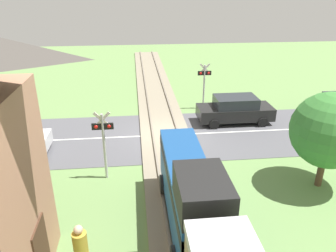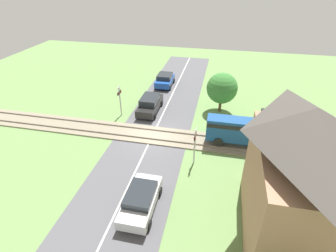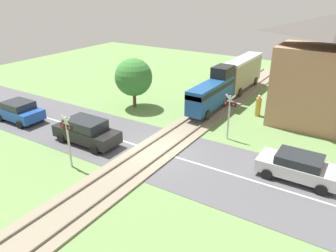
{
  "view_description": "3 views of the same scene",
  "coord_description": "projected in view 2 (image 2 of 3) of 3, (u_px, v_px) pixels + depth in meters",
  "views": [
    {
      "loc": [
        1.65,
        16.77,
        7.97
      ],
      "look_at": [
        0.0,
        1.42,
        1.2
      ],
      "focal_mm": 35.0,
      "sensor_mm": 36.0,
      "label": 1
    },
    {
      "loc": [
        18.87,
        5.46,
        13.0
      ],
      "look_at": [
        0.0,
        1.42,
        1.2
      ],
      "focal_mm": 28.0,
      "sensor_mm": 36.0,
      "label": 2
    },
    {
      "loc": [
        10.32,
        -14.84,
        9.62
      ],
      "look_at": [
        0.0,
        1.42,
        1.2
      ],
      "focal_mm": 35.0,
      "sensor_mm": 36.0,
      "label": 3
    }
  ],
  "objects": [
    {
      "name": "ground_plane",
      "position": [
        153.0,
        136.0,
        23.5
      ],
      "size": [
        60.0,
        60.0,
        0.0
      ],
      "primitive_type": "plane",
      "color": "#66894C"
    },
    {
      "name": "road_surface",
      "position": [
        153.0,
        136.0,
        23.5
      ],
      "size": [
        48.0,
        6.4,
        0.02
      ],
      "color": "#515156",
      "rests_on": "ground_plane"
    },
    {
      "name": "track_bed",
      "position": [
        153.0,
        135.0,
        23.47
      ],
      "size": [
        2.8,
        48.0,
        0.24
      ],
      "color": "gray",
      "rests_on": "ground_plane"
    },
    {
      "name": "train",
      "position": [
        294.0,
        133.0,
        20.47
      ],
      "size": [
        1.58,
        13.26,
        3.18
      ],
      "color": "navy",
      "rests_on": "track_bed"
    },
    {
      "name": "car_near_crossing",
      "position": [
        150.0,
        104.0,
        27.01
      ],
      "size": [
        4.55,
        1.95,
        1.67
      ],
      "color": "black",
      "rests_on": "ground_plane"
    },
    {
      "name": "car_far_side",
      "position": [
        141.0,
        199.0,
        16.07
      ],
      "size": [
        4.14,
        1.96,
        1.43
      ],
      "color": "silver",
      "rests_on": "ground_plane"
    },
    {
      "name": "car_behind_queue",
      "position": [
        165.0,
        80.0,
        32.89
      ],
      "size": [
        3.77,
        2.03,
        1.55
      ],
      "color": "#1E4CA8",
      "rests_on": "ground_plane"
    },
    {
      "name": "crossing_signal_west_approach",
      "position": [
        120.0,
        97.0,
        25.71
      ],
      "size": [
        0.9,
        0.18,
        3.15
      ],
      "color": "#B7B7B7",
      "rests_on": "ground_plane"
    },
    {
      "name": "crossing_signal_east_approach",
      "position": [
        195.0,
        142.0,
        19.2
      ],
      "size": [
        0.9,
        0.18,
        3.15
      ],
      "color": "#B7B7B7",
      "rests_on": "ground_plane"
    },
    {
      "name": "station_building",
      "position": [
        294.0,
        180.0,
        13.07
      ],
      "size": [
        7.87,
        4.26,
        7.94
      ],
      "color": "#AD7A5B",
      "rests_on": "ground_plane"
    },
    {
      "name": "pedestrian_by_station",
      "position": [
        266.0,
        167.0,
        18.61
      ],
      "size": [
        0.42,
        0.42,
        1.71
      ],
      "color": "gold",
      "rests_on": "ground_plane"
    },
    {
      "name": "tree_roadside_hedge",
      "position": [
        222.0,
        88.0,
        26.17
      ],
      "size": [
        3.09,
        3.09,
        4.12
      ],
      "color": "brown",
      "rests_on": "ground_plane"
    }
  ]
}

